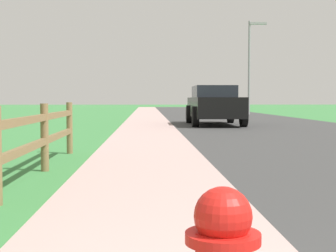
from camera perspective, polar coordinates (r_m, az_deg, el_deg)
name	(u,v)px	position (r m, az deg, el deg)	size (l,w,h in m)	color
ground_plane	(166,118)	(25.44, -0.20, 0.88)	(120.00, 120.00, 0.00)	#3C8041
road_asphalt	(227,117)	(27.79, 6.87, 1.06)	(7.00, 66.00, 0.01)	#3B3B3B
curb_concrete	(111,117)	(27.49, -6.62, 1.03)	(6.00, 66.00, 0.01)	#BC9C96
grass_verge	(84,117)	(27.64, -9.73, 1.03)	(5.00, 66.00, 0.00)	#3C8041
parked_suv_black	(214,105)	(19.36, 5.37, 2.49)	(2.00, 4.77, 1.53)	black
street_lamp	(251,59)	(32.35, 9.57, 7.68)	(1.17, 0.20, 5.99)	gray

